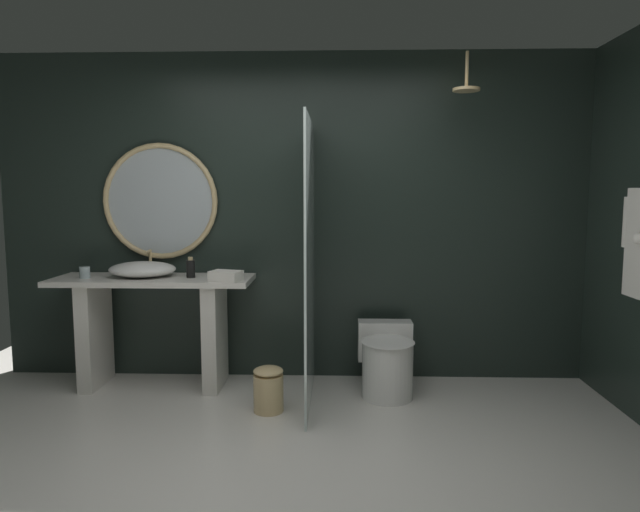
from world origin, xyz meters
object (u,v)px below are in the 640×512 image
Objects in this scene: vessel_sink at (142,269)px; rain_shower_head at (466,86)px; soap_dispenser at (191,268)px; round_wall_mirror at (160,201)px; waste_bin at (268,389)px; toilet at (387,361)px; folded_hand_towel at (226,276)px; tumbler_cup at (85,272)px.

rain_shower_head is (2.42, -0.11, 1.34)m from vessel_sink.
soap_dispenser is 0.17× the size of round_wall_mirror.
rain_shower_head reaches higher than waste_bin.
toilet is (-0.54, -0.05, -2.00)m from rain_shower_head.
rain_shower_head reaches higher than vessel_sink.
soap_dispenser is at bearing 152.16° from folded_hand_towel.
toilet is at bearing -11.85° from round_wall_mirror.
round_wall_mirror is at bearing 140.32° from soap_dispenser.
round_wall_mirror is 0.90m from folded_hand_towel.
tumbler_cup is (-0.41, -0.09, -0.01)m from vessel_sink.
soap_dispenser is 1.12m from waste_bin.
folded_hand_towel is at bearing 136.46° from waste_bin.
toilet is (1.88, -0.16, -0.66)m from vessel_sink.
round_wall_mirror is (-0.30, 0.25, 0.51)m from soap_dispenser.
vessel_sink is 2.77m from rain_shower_head.
waste_bin is (1.45, -0.43, -0.74)m from tumbler_cup.
rain_shower_head is 2.20m from folded_hand_towel.
rain_shower_head is 0.87× the size of waste_bin.
rain_shower_head is (2.33, -0.33, 0.82)m from round_wall_mirror.
vessel_sink is 2.00m from toilet.
vessel_sink is 1.38m from waste_bin.
tumbler_cup is at bearing -175.98° from soap_dispenser.
soap_dispenser reaches higher than tumbler_cup.
vessel_sink is at bearing 175.56° from soap_dispenser.
round_wall_mirror is (0.50, 0.30, 0.53)m from tumbler_cup.
toilet is at bearing -174.94° from rain_shower_head.
folded_hand_towel is at bearing -27.84° from soap_dispenser.
round_wall_mirror is at bearing 67.99° from vessel_sink.
soap_dispenser is (0.38, -0.03, 0.01)m from vessel_sink.
tumbler_cup is 0.41× the size of folded_hand_towel.
tumbler_cup is 0.28× the size of waste_bin.
tumbler_cup is 0.80m from soap_dispenser.
rain_shower_head is at bearing 2.59° from folded_hand_towel.
rain_shower_head is 2.55m from waste_bin.
folded_hand_towel is (-1.73, -0.08, -1.36)m from rain_shower_head.
waste_bin is (0.95, -0.73, -1.27)m from round_wall_mirror.
tumbler_cup is at bearing 163.33° from waste_bin.
folded_hand_towel is at bearing -34.10° from round_wall_mirror.
rain_shower_head reaches higher than tumbler_cup.
vessel_sink is 0.38m from soap_dispenser.
round_wall_mirror is 2.18m from toilet.
waste_bin is (-0.84, -0.36, -0.09)m from toilet.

